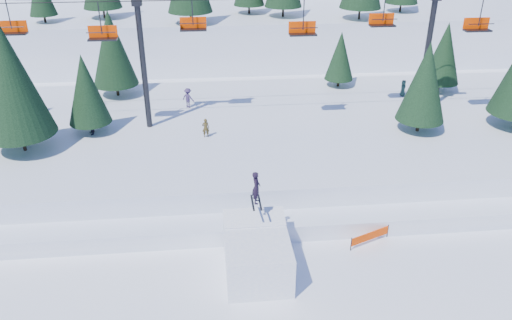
{
  "coord_description": "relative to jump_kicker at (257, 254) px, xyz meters",
  "views": [
    {
      "loc": [
        -4.29,
        -19.13,
        18.07
      ],
      "look_at": [
        -1.73,
        6.0,
        5.2
      ],
      "focal_mm": 35.0,
      "sensor_mm": 36.0,
      "label": 1
    }
  ],
  "objects": [
    {
      "name": "distant_skiers",
      "position": [
        -2.37,
        17.53,
        2.02
      ],
      "size": [
        27.63,
        8.0,
        1.72
      ],
      "color": "#29273E",
      "rests_on": "mid_shelf"
    },
    {
      "name": "banner_near",
      "position": [
        6.97,
        1.98,
        -0.75
      ],
      "size": [
        2.64,
        1.15,
        0.9
      ],
      "color": "black",
      "rests_on": "ground"
    },
    {
      "name": "berm",
      "position": [
        2.03,
        5.53,
        -0.74
      ],
      "size": [
        70.0,
        6.0,
        1.1
      ],
      "primitive_type": "cube",
      "color": "white",
      "rests_on": "ground"
    },
    {
      "name": "ground",
      "position": [
        2.03,
        -2.47,
        -1.29
      ],
      "size": [
        160.0,
        160.0,
        0.0
      ],
      "primitive_type": "plane",
      "color": "white",
      "rests_on": "ground"
    },
    {
      "name": "banner_far",
      "position": [
        13.28,
        2.93,
        -0.75
      ],
      "size": [
        2.79,
        0.66,
        0.9
      ],
      "color": "black",
      "rests_on": "ground"
    },
    {
      "name": "conifer_stand",
      "position": [
        4.97,
        15.95,
        5.85
      ],
      "size": [
        63.47,
        15.9,
        9.69
      ],
      "color": "black",
      "rests_on": "mid_shelf"
    },
    {
      "name": "chairlift",
      "position": [
        3.16,
        15.58,
        8.03
      ],
      "size": [
        46.0,
        3.21,
        10.28
      ],
      "color": "black",
      "rests_on": "mid_shelf"
    },
    {
      "name": "jump_kicker",
      "position": [
        0.0,
        0.0,
        0.0
      ],
      "size": [
        3.45,
        4.7,
        5.53
      ],
      "color": "white",
      "rests_on": "ground"
    },
    {
      "name": "mid_shelf",
      "position": [
        2.03,
        15.53,
        -0.04
      ],
      "size": [
        70.0,
        22.0,
        2.5
      ],
      "primitive_type": "cube",
      "color": "white",
      "rests_on": "ground"
    }
  ]
}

